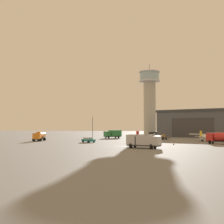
{
  "coord_description": "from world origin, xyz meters",
  "views": [
    {
      "loc": [
        0.49,
        -60.87,
        4.48
      ],
      "look_at": [
        -4.03,
        17.03,
        8.64
      ],
      "focal_mm": 43.28,
      "sensor_mm": 36.0,
      "label": 1
    }
  ],
  "objects_px": {
    "truck_flatbed_black": "(156,136)",
    "truck_fuel_tanker_red": "(220,137)",
    "car_teal": "(88,140)",
    "traffic_cone_mid_apron": "(174,143)",
    "airplane_white": "(206,136)",
    "truck_box_green": "(113,134)",
    "truck_box_silver": "(143,141)",
    "control_tower": "(150,98)",
    "light_post_west": "(92,125)",
    "traffic_cone_near_right": "(179,142)",
    "truck_fuel_tanker_orange": "(40,136)",
    "airplane_silver": "(146,136)"
  },
  "relations": [
    {
      "from": "truck_fuel_tanker_orange",
      "to": "truck_fuel_tanker_red",
      "type": "distance_m",
      "value": 51.94
    },
    {
      "from": "airplane_white",
      "to": "traffic_cone_near_right",
      "type": "distance_m",
      "value": 12.06
    },
    {
      "from": "control_tower",
      "to": "light_post_west",
      "type": "height_order",
      "value": "control_tower"
    },
    {
      "from": "truck_box_silver",
      "to": "truck_fuel_tanker_red",
      "type": "distance_m",
      "value": 24.87
    },
    {
      "from": "truck_fuel_tanker_orange",
      "to": "traffic_cone_mid_apron",
      "type": "relative_size",
      "value": 9.71
    },
    {
      "from": "truck_box_green",
      "to": "traffic_cone_mid_apron",
      "type": "height_order",
      "value": "truck_box_green"
    },
    {
      "from": "truck_box_silver",
      "to": "car_teal",
      "type": "bearing_deg",
      "value": -28.83
    },
    {
      "from": "truck_box_green",
      "to": "traffic_cone_near_right",
      "type": "height_order",
      "value": "truck_box_green"
    },
    {
      "from": "truck_flatbed_black",
      "to": "car_teal",
      "type": "relative_size",
      "value": 1.63
    },
    {
      "from": "airplane_white",
      "to": "truck_box_green",
      "type": "relative_size",
      "value": 1.36
    },
    {
      "from": "truck_fuel_tanker_orange",
      "to": "truck_flatbed_black",
      "type": "bearing_deg",
      "value": 109.5
    },
    {
      "from": "control_tower",
      "to": "light_post_west",
      "type": "distance_m",
      "value": 43.31
    },
    {
      "from": "control_tower",
      "to": "traffic_cone_near_right",
      "type": "distance_m",
      "value": 66.56
    },
    {
      "from": "car_teal",
      "to": "traffic_cone_near_right",
      "type": "distance_m",
      "value": 25.07
    },
    {
      "from": "truck_fuel_tanker_orange",
      "to": "truck_box_silver",
      "type": "height_order",
      "value": "truck_fuel_tanker_orange"
    },
    {
      "from": "truck_box_green",
      "to": "truck_fuel_tanker_red",
      "type": "bearing_deg",
      "value": 100.35
    },
    {
      "from": "truck_fuel_tanker_red",
      "to": "light_post_west",
      "type": "bearing_deg",
      "value": -4.88
    },
    {
      "from": "control_tower",
      "to": "truck_fuel_tanker_red",
      "type": "distance_m",
      "value": 71.61
    },
    {
      "from": "truck_fuel_tanker_red",
      "to": "traffic_cone_mid_apron",
      "type": "bearing_deg",
      "value": 54.15
    },
    {
      "from": "truck_fuel_tanker_orange",
      "to": "traffic_cone_mid_apron",
      "type": "bearing_deg",
      "value": 68.85
    },
    {
      "from": "airplane_silver",
      "to": "truck_fuel_tanker_red",
      "type": "height_order",
      "value": "airplane_silver"
    },
    {
      "from": "control_tower",
      "to": "traffic_cone_mid_apron",
      "type": "xyz_separation_m",
      "value": [
        -0.1,
        -71.63,
        -18.95
      ]
    },
    {
      "from": "airplane_silver",
      "to": "light_post_west",
      "type": "distance_m",
      "value": 30.51
    },
    {
      "from": "airplane_silver",
      "to": "airplane_white",
      "type": "bearing_deg",
      "value": 42.89
    },
    {
      "from": "truck_box_green",
      "to": "car_teal",
      "type": "distance_m",
      "value": 27.91
    },
    {
      "from": "truck_fuel_tanker_red",
      "to": "truck_box_silver",
      "type": "bearing_deg",
      "value": 74.79
    },
    {
      "from": "control_tower",
      "to": "truck_box_silver",
      "type": "height_order",
      "value": "control_tower"
    },
    {
      "from": "truck_box_green",
      "to": "truck_box_silver",
      "type": "bearing_deg",
      "value": 69.11
    },
    {
      "from": "truck_fuel_tanker_orange",
      "to": "truck_fuel_tanker_red",
      "type": "xyz_separation_m",
      "value": [
        50.59,
        -11.79,
        0.08
      ]
    },
    {
      "from": "airplane_white",
      "to": "light_post_west",
      "type": "xyz_separation_m",
      "value": [
        -37.32,
        23.99,
        3.56
      ]
    },
    {
      "from": "car_teal",
      "to": "traffic_cone_mid_apron",
      "type": "bearing_deg",
      "value": 24.34
    },
    {
      "from": "truck_box_silver",
      "to": "control_tower",
      "type": "bearing_deg",
      "value": -70.53
    },
    {
      "from": "truck_fuel_tanker_orange",
      "to": "light_post_west",
      "type": "height_order",
      "value": "light_post_west"
    },
    {
      "from": "car_teal",
      "to": "traffic_cone_mid_apron",
      "type": "distance_m",
      "value": 23.72
    },
    {
      "from": "airplane_silver",
      "to": "traffic_cone_mid_apron",
      "type": "distance_m",
      "value": 17.14
    },
    {
      "from": "truck_fuel_tanker_red",
      "to": "truck_fuel_tanker_orange",
      "type": "bearing_deg",
      "value": 26.04
    },
    {
      "from": "control_tower",
      "to": "airplane_white",
      "type": "height_order",
      "value": "control_tower"
    },
    {
      "from": "truck_flatbed_black",
      "to": "control_tower",
      "type": "bearing_deg",
      "value": -52.76
    },
    {
      "from": "airplane_silver",
      "to": "truck_box_silver",
      "type": "bearing_deg",
      "value": -49.53
    },
    {
      "from": "control_tower",
      "to": "truck_box_silver",
      "type": "relative_size",
      "value": 5.08
    },
    {
      "from": "truck_fuel_tanker_red",
      "to": "traffic_cone_near_right",
      "type": "bearing_deg",
      "value": 13.08
    },
    {
      "from": "control_tower",
      "to": "car_teal",
      "type": "height_order",
      "value": "control_tower"
    },
    {
      "from": "truck_fuel_tanker_red",
      "to": "car_teal",
      "type": "bearing_deg",
      "value": 30.88
    },
    {
      "from": "truck_box_green",
      "to": "truck_box_silver",
      "type": "height_order",
      "value": "truck_box_green"
    },
    {
      "from": "airplane_white",
      "to": "truck_box_silver",
      "type": "distance_m",
      "value": 33.4
    },
    {
      "from": "airplane_white",
      "to": "control_tower",
      "type": "bearing_deg",
      "value": 52.1
    },
    {
      "from": "airplane_silver",
      "to": "truck_fuel_tanker_orange",
      "type": "distance_m",
      "value": 32.61
    },
    {
      "from": "truck_fuel_tanker_orange",
      "to": "truck_fuel_tanker_red",
      "type": "relative_size",
      "value": 0.94
    },
    {
      "from": "airplane_white",
      "to": "truck_box_silver",
      "type": "xyz_separation_m",
      "value": [
        -20.18,
        -26.62,
        0.05
      ]
    },
    {
      "from": "truck_flatbed_black",
      "to": "truck_fuel_tanker_red",
      "type": "relative_size",
      "value": 1.08
    }
  ]
}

